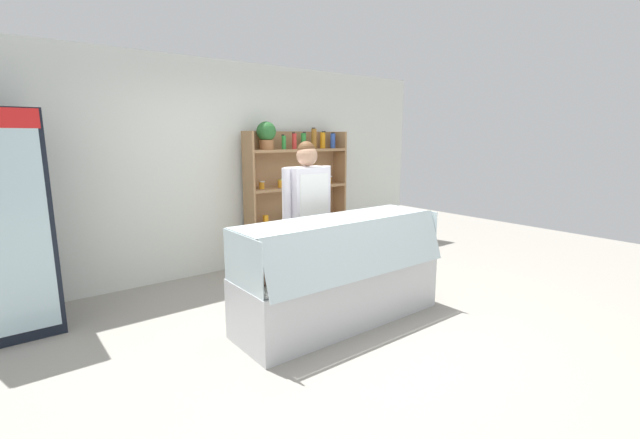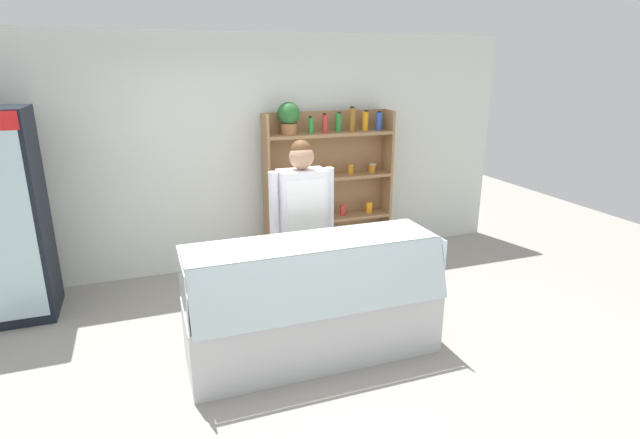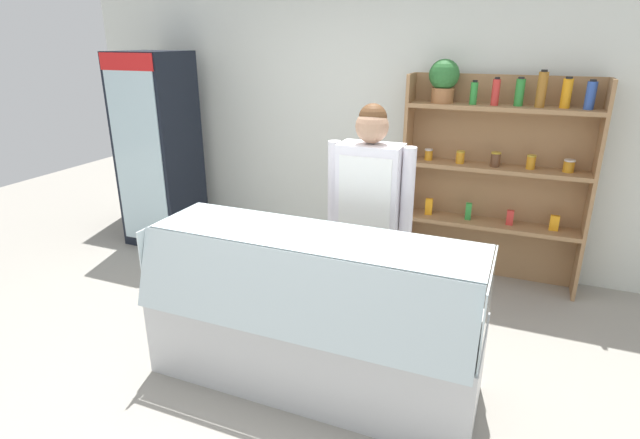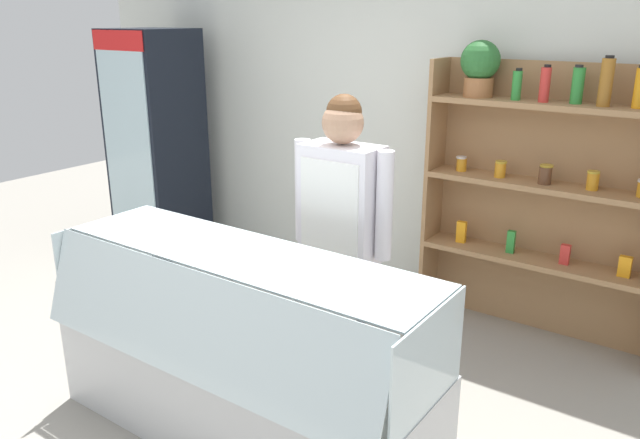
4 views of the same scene
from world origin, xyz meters
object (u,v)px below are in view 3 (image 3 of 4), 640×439
object	(u,v)px
shop_clerk	(369,204)
drinks_fridge	(159,151)
shelving_unit	(489,162)
deli_display_case	(311,338)

from	to	relation	value
shop_clerk	drinks_fridge	bearing A→B (deg)	160.36
drinks_fridge	shelving_unit	size ratio (longest dim) A/B	1.02
shelving_unit	shop_clerk	xyz separation A→B (m)	(-0.69, -1.28, -0.08)
shelving_unit	deli_display_case	xyz separation A→B (m)	(-0.83, -1.99, -0.79)
shelving_unit	shop_clerk	distance (m)	1.46
drinks_fridge	shop_clerk	bearing A→B (deg)	-19.64
shelving_unit	shop_clerk	world-z (taller)	shelving_unit
deli_display_case	shop_clerk	world-z (taller)	shop_clerk
drinks_fridge	shelving_unit	xyz separation A→B (m)	(3.29, 0.36, 0.10)
drinks_fridge	deli_display_case	world-z (taller)	drinks_fridge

